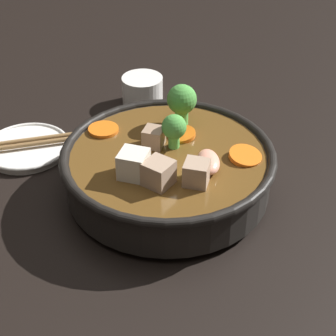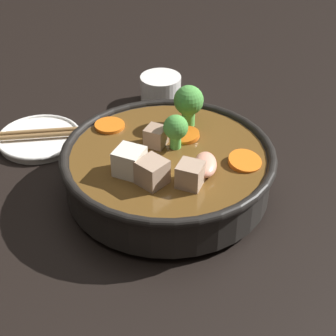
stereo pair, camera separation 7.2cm
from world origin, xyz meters
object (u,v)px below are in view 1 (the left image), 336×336
object	(u,v)px
stirfry_bowl	(168,167)
side_saucer	(27,147)
chopsticks_pair	(26,142)
tea_cup	(143,91)

from	to	relation	value
stirfry_bowl	side_saucer	world-z (taller)	stirfry_bowl
side_saucer	chopsticks_pair	size ratio (longest dim) A/B	0.64
stirfry_bowl	chopsticks_pair	size ratio (longest dim) A/B	1.40
side_saucer	tea_cup	size ratio (longest dim) A/B	1.86
stirfry_bowl	chopsticks_pair	bearing A→B (deg)	88.15
side_saucer	chopsticks_pair	world-z (taller)	chopsticks_pair
side_saucer	stirfry_bowl	bearing A→B (deg)	-91.85
side_saucer	tea_cup	xyz separation A→B (m)	(0.20, -0.09, 0.02)
stirfry_bowl	tea_cup	size ratio (longest dim) A/B	4.08
side_saucer	tea_cup	bearing A→B (deg)	-25.52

